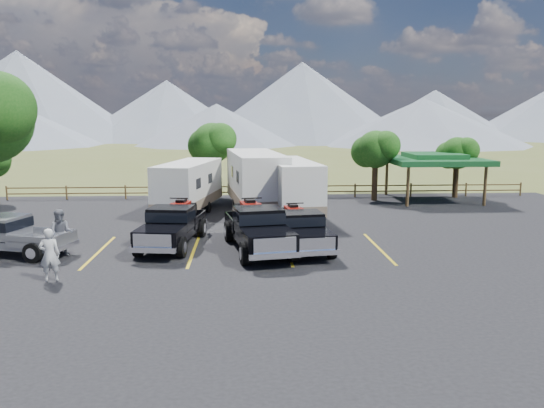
{
  "coord_description": "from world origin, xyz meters",
  "views": [
    {
      "loc": [
        0.16,
        -18.13,
        5.75
      ],
      "look_at": [
        1.48,
        6.56,
        1.6
      ],
      "focal_mm": 35.0,
      "sensor_mm": 36.0,
      "label": 1
    }
  ],
  "objects_px": {
    "rig_center": "(257,227)",
    "trailer_right": "(290,187)",
    "rig_right": "(300,228)",
    "trailer_center": "(256,181)",
    "person_a": "(50,255)",
    "trailer_left": "(189,187)",
    "person_b": "(61,233)",
    "pickup_silver": "(9,235)",
    "pavilion": "(434,160)",
    "rig_left": "(173,224)"
  },
  "relations": [
    {
      "from": "rig_center",
      "to": "trailer_right",
      "type": "xyz_separation_m",
      "value": [
        2.09,
        7.79,
        0.65
      ]
    },
    {
      "from": "pickup_silver",
      "to": "trailer_right",
      "type": "bearing_deg",
      "value": 139.15
    },
    {
      "from": "pavilion",
      "to": "trailer_center",
      "type": "distance_m",
      "value": 12.76
    },
    {
      "from": "rig_right",
      "to": "trailer_center",
      "type": "xyz_separation_m",
      "value": [
        -1.72,
        8.95,
        0.97
      ]
    },
    {
      "from": "trailer_left",
      "to": "pickup_silver",
      "type": "bearing_deg",
      "value": -113.1
    },
    {
      "from": "rig_center",
      "to": "pickup_silver",
      "type": "distance_m",
      "value": 10.25
    },
    {
      "from": "rig_right",
      "to": "rig_center",
      "type": "bearing_deg",
      "value": 178.81
    },
    {
      "from": "person_a",
      "to": "rig_center",
      "type": "bearing_deg",
      "value": -165.89
    },
    {
      "from": "trailer_right",
      "to": "pickup_silver",
      "type": "distance_m",
      "value": 14.75
    },
    {
      "from": "trailer_left",
      "to": "rig_left",
      "type": "bearing_deg",
      "value": -77.5
    },
    {
      "from": "trailer_left",
      "to": "trailer_right",
      "type": "height_order",
      "value": "trailer_right"
    },
    {
      "from": "pavilion",
      "to": "trailer_center",
      "type": "bearing_deg",
      "value": -162.29
    },
    {
      "from": "rig_center",
      "to": "person_a",
      "type": "xyz_separation_m",
      "value": [
        -7.31,
        -3.91,
        -0.07
      ]
    },
    {
      "from": "pickup_silver",
      "to": "person_b",
      "type": "distance_m",
      "value": 2.28
    },
    {
      "from": "trailer_right",
      "to": "pickup_silver",
      "type": "bearing_deg",
      "value": -153.36
    },
    {
      "from": "rig_center",
      "to": "trailer_left",
      "type": "bearing_deg",
      "value": 102.61
    },
    {
      "from": "rig_center",
      "to": "rig_right",
      "type": "distance_m",
      "value": 1.88
    },
    {
      "from": "rig_center",
      "to": "person_a",
      "type": "height_order",
      "value": "rig_center"
    },
    {
      "from": "trailer_left",
      "to": "rig_right",
      "type": "bearing_deg",
      "value": -45.05
    },
    {
      "from": "trailer_center",
      "to": "person_b",
      "type": "distance_m",
      "value": 12.78
    },
    {
      "from": "rig_right",
      "to": "pavilion",
      "type": "bearing_deg",
      "value": 43.29
    },
    {
      "from": "trailer_center",
      "to": "person_a",
      "type": "relative_size",
      "value": 5.48
    },
    {
      "from": "rig_right",
      "to": "trailer_center",
      "type": "distance_m",
      "value": 9.17
    },
    {
      "from": "rig_left",
      "to": "pavilion",
      "type": "bearing_deg",
      "value": 44.9
    },
    {
      "from": "trailer_right",
      "to": "pavilion",
      "type": "bearing_deg",
      "value": 20.78
    },
    {
      "from": "trailer_center",
      "to": "trailer_right",
      "type": "distance_m",
      "value": 2.39
    },
    {
      "from": "rig_left",
      "to": "pickup_silver",
      "type": "relative_size",
      "value": 1.07
    },
    {
      "from": "pavilion",
      "to": "rig_left",
      "type": "bearing_deg",
      "value": -143.13
    },
    {
      "from": "rig_center",
      "to": "trailer_right",
      "type": "height_order",
      "value": "trailer_right"
    },
    {
      "from": "trailer_center",
      "to": "trailer_right",
      "type": "bearing_deg",
      "value": -42.36
    },
    {
      "from": "rig_left",
      "to": "pickup_silver",
      "type": "bearing_deg",
      "value": -160.73
    },
    {
      "from": "trailer_center",
      "to": "rig_center",
      "type": "bearing_deg",
      "value": -98.03
    },
    {
      "from": "rig_center",
      "to": "person_a",
      "type": "distance_m",
      "value": 8.29
    },
    {
      "from": "pavilion",
      "to": "pickup_silver",
      "type": "distance_m",
      "value": 26.22
    },
    {
      "from": "trailer_right",
      "to": "trailer_center",
      "type": "bearing_deg",
      "value": 138.26
    },
    {
      "from": "trailer_left",
      "to": "trailer_center",
      "type": "distance_m",
      "value": 3.96
    },
    {
      "from": "pickup_silver",
      "to": "rig_right",
      "type": "bearing_deg",
      "value": 108.26
    },
    {
      "from": "trailer_right",
      "to": "rig_left",
      "type": "bearing_deg",
      "value": -137.2
    },
    {
      "from": "rig_right",
      "to": "pickup_silver",
      "type": "xyz_separation_m",
      "value": [
        -12.11,
        -0.47,
        -0.03
      ]
    },
    {
      "from": "rig_right",
      "to": "person_b",
      "type": "height_order",
      "value": "person_b"
    },
    {
      "from": "rig_right",
      "to": "trailer_center",
      "type": "height_order",
      "value": "trailer_center"
    },
    {
      "from": "trailer_left",
      "to": "pickup_silver",
      "type": "height_order",
      "value": "trailer_left"
    },
    {
      "from": "trailer_left",
      "to": "person_b",
      "type": "height_order",
      "value": "trailer_left"
    },
    {
      "from": "pickup_silver",
      "to": "person_a",
      "type": "relative_size",
      "value": 3.04
    },
    {
      "from": "rig_right",
      "to": "trailer_left",
      "type": "bearing_deg",
      "value": 115.34
    },
    {
      "from": "rig_left",
      "to": "trailer_left",
      "type": "relative_size",
      "value": 0.7
    },
    {
      "from": "rig_center",
      "to": "trailer_center",
      "type": "height_order",
      "value": "trailer_center"
    },
    {
      "from": "trailer_right",
      "to": "person_b",
      "type": "distance_m",
      "value": 13.17
    },
    {
      "from": "pickup_silver",
      "to": "person_a",
      "type": "bearing_deg",
      "value": 54.83
    },
    {
      "from": "pavilion",
      "to": "rig_center",
      "type": "distance_m",
      "value": 17.99
    }
  ]
}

